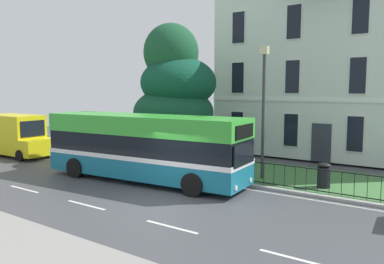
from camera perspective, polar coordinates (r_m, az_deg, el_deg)
ground_plane at (r=15.66m, az=-2.59°, el=-9.55°), size 60.00×56.00×0.18m
georgian_townhouse at (r=28.37m, az=22.03°, el=9.81°), size 14.71×11.04×12.11m
iron_verge_railing at (r=17.04m, az=12.01°, el=-6.15°), size 12.13×0.04×0.97m
evergreen_tree at (r=22.71m, az=-2.71°, el=3.48°), size 5.54×5.54×8.41m
single_decker_bus at (r=18.04m, az=-7.12°, el=-2.15°), size 10.18×3.16×3.07m
white_panel_van at (r=27.05m, az=-24.47°, el=-0.43°), size 4.93×2.30×2.64m
street_lamp_post at (r=18.06m, az=10.51°, el=4.24°), size 0.36×0.24×6.08m
litter_bin at (r=17.35m, az=18.88°, el=-6.03°), size 0.55×0.55×1.06m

